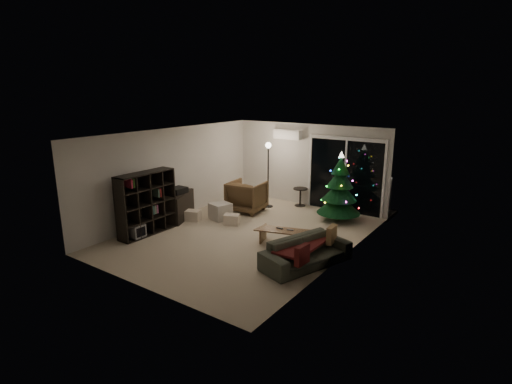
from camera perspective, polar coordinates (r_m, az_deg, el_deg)
room at (r=10.62m, az=5.27°, el=0.87°), size 6.50×7.51×2.60m
bookshelf at (r=10.32m, az=-16.05°, el=-1.41°), size 1.00×1.59×1.56m
media_cabinet at (r=11.22m, az=-10.99°, el=-2.00°), size 0.88×1.27×0.74m
stereo at (r=11.10m, az=-11.10°, el=0.23°), size 0.38×0.45×0.16m
armchair at (r=11.70m, az=-1.32°, el=-0.62°), size 1.10×1.13×0.91m
ottoman at (r=11.11m, az=-5.11°, el=-2.73°), size 0.62×0.62×0.45m
cardboard_box_a at (r=11.11m, az=-8.99°, el=-3.33°), size 0.48×0.43×0.28m
cardboard_box_b at (r=10.66m, az=-3.47°, el=-3.93°), size 0.49×0.44×0.28m
side_table at (r=12.35m, az=6.34°, el=-0.72°), size 0.46×0.46×0.56m
floor_lamp at (r=12.04m, az=1.74°, el=2.31°), size 0.31×0.31×1.93m
sofa at (r=8.30m, az=7.20°, el=-8.50°), size 1.36×2.10×0.57m
sofa_throw at (r=8.30m, az=6.61°, el=-7.54°), size 0.61×1.41×0.05m
cushion_a at (r=8.66m, az=10.75°, el=-6.00°), size 0.14×0.38×0.38m
cushion_b at (r=7.57m, az=6.60°, el=-8.91°), size 0.14×0.38×0.38m
coffee_table at (r=9.19m, az=4.18°, el=-6.62°), size 1.36×0.80×0.41m
remote_a at (r=9.19m, az=3.40°, el=-5.19°), size 0.16×0.05×0.02m
remote_b at (r=9.11m, az=4.91°, el=-5.40°), size 0.16×0.09×0.02m
christmas_tree at (r=10.99m, az=11.86°, el=0.77°), size 1.39×1.39×1.91m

